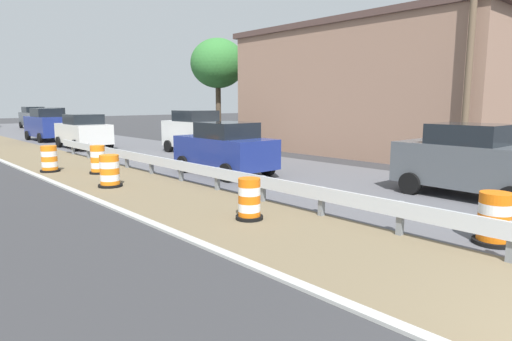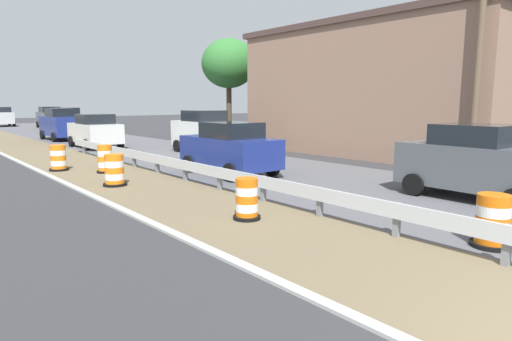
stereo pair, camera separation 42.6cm
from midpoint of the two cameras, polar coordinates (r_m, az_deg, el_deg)
The scene contains 16 objects.
traffic_barrel_nearest at distance 9.27m, azimuth 27.69°, elevation -5.90°, with size 0.74×0.74×0.99m.
traffic_barrel_close at distance 9.93m, azimuth -2.12°, elevation -4.03°, with size 0.64×0.64×0.95m.
traffic_barrel_mid at distance 14.53m, azimuth -19.47°, elevation -0.25°, with size 0.75×0.75×1.02m.
traffic_barrel_far at distance 17.33m, azimuth -20.71°, elevation 1.18°, with size 0.65×0.65×1.06m.
traffic_barrel_farther at distance 18.53m, azimuth -26.10°, elevation 1.23°, with size 0.72×0.72×1.01m.
traffic_barrel_farthest at distance 26.79m, azimuth -22.71°, elevation 3.70°, with size 0.72×0.72×1.11m.
car_trailing_near_lane at distance 43.30m, azimuth -25.39°, elevation 6.05°, with size 2.09×4.71×2.13m.
car_lead_far_lane at distance 27.06m, azimuth -22.17°, elevation 4.80°, with size 2.21×4.22×1.96m.
car_mid_far_lane at distance 13.47m, azimuth 25.81°, elevation 1.13°, with size 2.20×4.14×2.06m.
car_trailing_far_lane at distance 33.42m, azimuth -26.17°, elevation 5.43°, with size 1.97×4.26×2.22m.
car_distant_a at distance 49.35m, azimuth -27.37°, elevation 6.19°, with size 2.19×4.59×2.17m.
car_distant_b at distance 16.06m, azimuth -4.89°, elevation 2.91°, with size 2.11×4.10×1.93m.
car_distant_c at distance 23.07m, azimuth -8.25°, elevation 5.05°, with size 2.19×4.04×2.22m.
roadside_shop_near at distance 23.84m, azimuth 14.26°, elevation 10.27°, with size 6.84×14.34×6.57m.
utility_pole_near at distance 17.63m, azimuth 25.69°, elevation 14.17°, with size 0.24×1.80×8.71m.
tree_roadside at distance 30.59m, azimuth -5.45°, elevation 13.78°, with size 3.72×3.72×6.93m.
Camera 1 is at (-5.79, -0.05, 2.67)m, focal length 30.45 mm.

